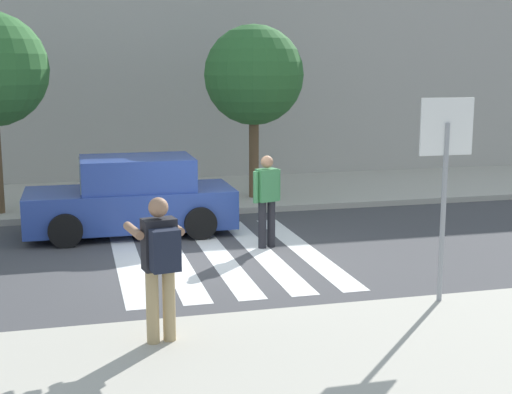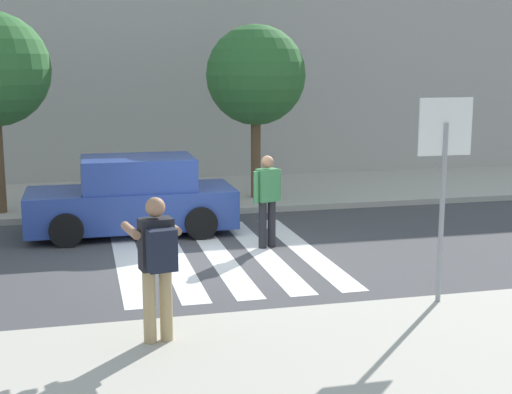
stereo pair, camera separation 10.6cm
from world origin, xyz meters
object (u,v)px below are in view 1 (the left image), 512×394
stop_sign (445,155)px  parked_car_blue (132,198)px  pedestrian_crossing (267,196)px  street_tree_center (254,76)px  photographer_with_backpack (160,257)px

stop_sign → parked_car_blue: (-3.71, 5.72, -1.44)m
pedestrian_crossing → street_tree_center: (0.86, 4.38, 2.13)m
pedestrian_crossing → street_tree_center: bearing=78.9°
stop_sign → photographer_with_backpack: size_ratio=1.61×
photographer_with_backpack → pedestrian_crossing: 5.16m
photographer_with_backpack → street_tree_center: 9.69m
parked_car_blue → street_tree_center: size_ratio=0.98×
pedestrian_crossing → photographer_with_backpack: bearing=-119.0°
photographer_with_backpack → parked_car_blue: photographer_with_backpack is taller
photographer_with_backpack → street_tree_center: bearing=69.3°
stop_sign → pedestrian_crossing: (-1.40, 3.93, -1.20)m
photographer_with_backpack → pedestrian_crossing: size_ratio=1.00×
parked_car_blue → street_tree_center: 4.74m
photographer_with_backpack → pedestrian_crossing: photographer_with_backpack is taller
street_tree_center → pedestrian_crossing: bearing=-101.1°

